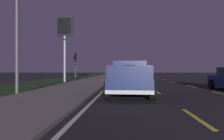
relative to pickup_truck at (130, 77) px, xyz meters
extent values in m
plane|color=black|center=(17.88, -3.50, -0.98)|extent=(144.00, 144.00, 0.00)
cube|color=slate|center=(17.88, 3.95, -0.92)|extent=(108.00, 4.00, 0.12)
cube|color=#1E3819|center=(17.88, 8.95, -0.98)|extent=(108.00, 6.00, 0.01)
cube|color=yellow|center=(0.81, -5.25, -0.98)|extent=(2.40, 0.14, 0.01)
cube|color=yellow|center=(5.85, -5.25, -0.98)|extent=(2.40, 0.14, 0.01)
cube|color=yellow|center=(11.71, -5.25, -0.98)|extent=(2.40, 0.14, 0.01)
cube|color=yellow|center=(17.61, -5.25, -0.98)|extent=(2.40, 0.14, 0.01)
cube|color=yellow|center=(22.97, -5.25, -0.98)|extent=(2.40, 0.14, 0.01)
cube|color=yellow|center=(29.93, -5.25, -0.98)|extent=(2.40, 0.14, 0.01)
cube|color=yellow|center=(36.74, -5.25, -0.98)|extent=(2.40, 0.14, 0.01)
cube|color=yellow|center=(43.30, -5.25, -0.98)|extent=(2.40, 0.14, 0.01)
cube|color=yellow|center=(48.57, -5.25, -0.98)|extent=(2.40, 0.14, 0.01)
cube|color=yellow|center=(53.78, -5.25, -0.98)|extent=(2.40, 0.14, 0.01)
cube|color=yellow|center=(59.44, -5.25, -0.98)|extent=(2.40, 0.14, 0.01)
cube|color=yellow|center=(65.35, -5.25, -0.98)|extent=(2.40, 0.14, 0.01)
cube|color=yellow|center=(-5.04, -1.75, -0.98)|extent=(2.40, 0.14, 0.01)
cube|color=yellow|center=(1.70, -1.75, -0.98)|extent=(2.40, 0.14, 0.01)
cube|color=yellow|center=(6.91, -1.75, -0.98)|extent=(2.40, 0.14, 0.01)
cube|color=yellow|center=(12.64, -1.75, -0.98)|extent=(2.40, 0.14, 0.01)
cube|color=yellow|center=(17.99, -1.75, -0.98)|extent=(2.40, 0.14, 0.01)
cube|color=yellow|center=(23.16, -1.75, -0.98)|extent=(2.40, 0.14, 0.01)
cube|color=yellow|center=(29.95, -1.75, -0.98)|extent=(2.40, 0.14, 0.01)
cube|color=yellow|center=(35.15, -1.75, -0.98)|extent=(2.40, 0.14, 0.01)
cube|color=yellow|center=(41.89, -1.75, -0.98)|extent=(2.40, 0.14, 0.01)
cube|color=yellow|center=(48.32, -1.75, -0.98)|extent=(2.40, 0.14, 0.01)
cube|color=yellow|center=(54.96, -1.75, -0.98)|extent=(2.40, 0.14, 0.01)
cube|color=yellow|center=(60.56, -1.75, -0.98)|extent=(2.40, 0.14, 0.01)
cube|color=yellow|center=(65.83, -1.75, -0.98)|extent=(2.40, 0.14, 0.01)
cube|color=yellow|center=(71.22, -1.75, -0.98)|extent=(2.40, 0.14, 0.01)
cube|color=silver|center=(17.88, 1.65, -0.98)|extent=(108.00, 0.14, 0.01)
cube|color=#141E4C|center=(-0.06, 0.00, -0.31)|extent=(5.46, 2.16, 0.60)
cube|color=#141E4C|center=(1.13, -0.03, 0.44)|extent=(2.21, 1.90, 0.90)
cube|color=#1E2833|center=(0.08, 0.00, 0.49)|extent=(0.08, 1.44, 0.50)
cube|color=#141E4C|center=(-1.11, 0.97, 0.27)|extent=(3.03, 0.17, 0.56)
cube|color=#141E4C|center=(-1.16, -0.91, 0.27)|extent=(3.03, 0.17, 0.56)
cube|color=#141E4C|center=(-2.72, 0.08, 0.27)|extent=(0.13, 1.88, 0.56)
cube|color=silver|center=(-2.72, 0.08, -0.53)|extent=(0.18, 2.00, 0.16)
cube|color=red|center=(-2.68, 0.88, 0.47)|extent=(0.06, 0.14, 0.20)
cube|color=red|center=(-2.73, -0.72, 0.47)|extent=(0.06, 0.14, 0.20)
ellipsoid|color=#4C422D|center=(-1.14, 0.03, 0.31)|extent=(2.64, 1.59, 0.64)
sphere|color=silver|center=(-0.63, 0.38, 0.17)|extent=(0.40, 0.40, 0.40)
sphere|color=beige|center=(-1.75, -0.25, 0.15)|extent=(0.34, 0.34, 0.34)
cylinder|color=black|center=(1.75, 0.95, -0.56)|extent=(0.84, 0.28, 0.84)
cylinder|color=black|center=(1.69, -1.05, -0.56)|extent=(0.84, 0.28, 0.84)
cylinder|color=black|center=(-1.81, 1.05, -0.56)|extent=(0.84, 0.28, 0.84)
cylinder|color=black|center=(-1.87, -0.95, -0.56)|extent=(0.84, 0.28, 0.84)
cylinder|color=black|center=(3.81, -5.99, -0.64)|extent=(0.68, 0.22, 0.68)
cube|color=#14592D|center=(19.25, 0.14, -0.35)|extent=(4.45, 1.93, 0.70)
cube|color=#1E2833|center=(19.00, 0.13, 0.28)|extent=(2.51, 1.65, 0.56)
cylinder|color=black|center=(20.72, 1.08, -0.64)|extent=(0.68, 0.22, 0.68)
cylinder|color=black|center=(20.77, -0.72, -0.64)|extent=(0.68, 0.22, 0.68)
cylinder|color=black|center=(17.73, 1.00, -0.64)|extent=(0.68, 0.22, 0.68)
cylinder|color=black|center=(17.78, -0.80, -0.64)|extent=(0.68, 0.22, 0.68)
cube|color=red|center=(17.10, 0.08, -0.30)|extent=(0.12, 1.51, 0.10)
cylinder|color=#99999E|center=(11.34, 7.11, 2.76)|extent=(0.24, 0.24, 7.48)
cube|color=black|center=(11.34, 7.11, 5.40)|extent=(0.24, 1.90, 2.20)
cube|color=black|center=(11.21, 7.11, 5.40)|extent=(0.04, 1.60, 1.87)
cylinder|color=#4C4C51|center=(-0.14, 6.27, 2.59)|extent=(0.18, 0.18, 7.15)
cylinder|color=#423323|center=(24.25, 9.09, 1.17)|extent=(0.28, 0.28, 4.30)
cylinder|color=#423323|center=(24.47, 9.33, 2.95)|extent=(0.53, 0.59, 1.23)
cylinder|color=#423323|center=(23.81, 9.03, 2.58)|extent=(0.94, 0.22, 0.73)
cylinder|color=#423323|center=(24.51, 9.77, 2.32)|extent=(0.48, 1.45, 1.08)
camera|label=1|loc=(-10.75, 0.28, 0.38)|focal=31.52mm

